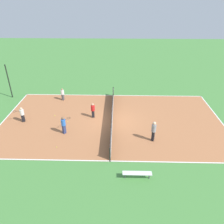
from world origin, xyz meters
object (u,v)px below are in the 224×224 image
object	(u,v)px
player_near_white	(63,94)
fence_post_back_right	(9,81)
player_near_blue	(64,124)
tennis_ball_left_sideline	(57,147)
player_coach_red	(93,110)
tennis_net	(112,115)
player_baseline_gray	(154,130)
player_far_white	(22,114)
tennis_ball_near_net	(67,122)
tennis_ball_midcourt	(55,115)
bench	(137,174)

from	to	relation	value
player_near_white	fence_post_back_right	world-z (taller)	fence_post_back_right
player_near_blue	tennis_ball_left_sideline	world-z (taller)	player_near_blue
player_coach_red	fence_post_back_right	world-z (taller)	fence_post_back_right
player_near_blue	player_coach_red	bearing A→B (deg)	-1.44
player_coach_red	fence_post_back_right	xyz separation A→B (m)	(4.25, 9.58, 1.06)
tennis_net	player_baseline_gray	size ratio (longest dim) A/B	6.31
tennis_net	player_far_white	distance (m)	8.12
tennis_ball_near_net	fence_post_back_right	xyz separation A→B (m)	(5.19, 7.30, 1.83)
tennis_net	player_near_blue	distance (m)	4.52
tennis_ball_left_sideline	tennis_ball_near_net	xyz separation A→B (m)	(3.72, -0.05, 0.00)
tennis_net	tennis_ball_midcourt	bearing A→B (deg)	82.86
tennis_ball_midcourt	tennis_ball_left_sideline	xyz separation A→B (m)	(-4.82, -1.40, 0.00)
tennis_ball_midcourt	tennis_ball_near_net	world-z (taller)	same
tennis_ball_near_net	fence_post_back_right	distance (m)	9.14
player_near_white	player_baseline_gray	xyz separation A→B (m)	(-7.22, -8.81, 0.25)
player_coach_red	player_baseline_gray	size ratio (longest dim) A/B	0.83
tennis_net	tennis_ball_left_sideline	world-z (taller)	tennis_net
player_near_white	tennis_ball_midcourt	world-z (taller)	player_near_white
tennis_net	player_near_blue	bearing A→B (deg)	118.96
tennis_net	tennis_ball_near_net	size ratio (longest dim) A/B	161.62
player_far_white	player_baseline_gray	size ratio (longest dim) A/B	0.83
tennis_ball_midcourt	tennis_ball_left_sideline	size ratio (longest dim) A/B	1.00
tennis_net	fence_post_back_right	xyz separation A→B (m)	(4.78, 11.38, 1.33)
tennis_ball_left_sideline	fence_post_back_right	world-z (taller)	fence_post_back_right
tennis_ball_left_sideline	fence_post_back_right	bearing A→B (deg)	39.11
player_near_white	bench	bearing A→B (deg)	-135.52
player_far_white	tennis_ball_midcourt	xyz separation A→B (m)	(1.11, -2.58, -0.78)
fence_post_back_right	bench	bearing A→B (deg)	-132.05
player_far_white	tennis_ball_near_net	distance (m)	4.10
tennis_net	tennis_ball_near_net	distance (m)	4.13
player_near_blue	player_baseline_gray	xyz separation A→B (m)	(-0.85, -7.27, 0.11)
tennis_ball_left_sideline	fence_post_back_right	xyz separation A→B (m)	(8.92, 7.25, 1.83)
tennis_ball_midcourt	tennis_ball_left_sideline	bearing A→B (deg)	-163.86
tennis_ball_left_sideline	fence_post_back_right	size ratio (longest dim) A/B	0.02
player_far_white	tennis_ball_left_sideline	world-z (taller)	player_far_white
bench	tennis_ball_midcourt	xyz separation A→B (m)	(7.78, 7.30, -0.34)
bench	player_coach_red	bearing A→B (deg)	-64.85
bench	player_baseline_gray	xyz separation A→B (m)	(4.06, -1.55, 0.63)
player_near_white	tennis_ball_left_sideline	size ratio (longest dim) A/B	19.89
tennis_net	bench	distance (m)	7.31
player_near_white	player_near_blue	xyz separation A→B (m)	(-6.37, -1.54, 0.14)
tennis_ball_near_net	player_coach_red	bearing A→B (deg)	-67.54
player_near_blue	tennis_ball_left_sideline	bearing A→B (deg)	-148.79
bench	player_near_blue	xyz separation A→B (m)	(4.91, 5.72, 0.52)
bench	player_baseline_gray	world-z (taller)	player_baseline_gray
player_near_white	player_near_blue	size ratio (longest dim) A/B	0.86
player_near_white	fence_post_back_right	size ratio (longest dim) A/B	0.36
player_coach_red	player_baseline_gray	world-z (taller)	player_baseline_gray
player_near_blue	tennis_ball_midcourt	bearing A→B (deg)	65.75
tennis_net	player_baseline_gray	world-z (taller)	player_baseline_gray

